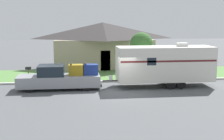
% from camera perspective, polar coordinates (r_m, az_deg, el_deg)
% --- Properties ---
extents(ground_plane, '(120.00, 120.00, 0.00)m').
position_cam_1_polar(ground_plane, '(22.96, 1.43, -4.05)').
color(ground_plane, '#515456').
extents(curb_strip, '(80.00, 0.30, 0.14)m').
position_cam_1_polar(curb_strip, '(26.58, 0.28, -2.05)').
color(curb_strip, beige).
rests_on(curb_strip, ground_plane).
extents(lawn_strip, '(80.00, 7.00, 0.03)m').
position_cam_1_polar(lawn_strip, '(30.15, -0.57, -0.79)').
color(lawn_strip, '#568442').
rests_on(lawn_strip, ground_plane).
extents(house_across_street, '(11.31, 6.65, 4.94)m').
position_cam_1_polar(house_across_street, '(34.94, -1.69, 4.80)').
color(house_across_street, gray).
rests_on(house_across_street, ground_plane).
extents(pickup_truck, '(6.32, 2.07, 1.99)m').
position_cam_1_polar(pickup_truck, '(24.09, -9.47, -1.43)').
color(pickup_truck, black).
rests_on(pickup_truck, ground_plane).
extents(travel_trailer, '(8.70, 2.41, 3.46)m').
position_cam_1_polar(travel_trailer, '(24.90, 9.64, 1.17)').
color(travel_trailer, black).
rests_on(travel_trailer, ground_plane).
extents(mailbox, '(0.48, 0.20, 1.30)m').
position_cam_1_polar(mailbox, '(27.37, -15.06, -0.07)').
color(mailbox, brown).
rests_on(mailbox, ground_plane).
extents(tree_in_yard, '(2.11, 2.11, 4.10)m').
position_cam_1_polar(tree_in_yard, '(29.18, 5.38, 4.77)').
color(tree_in_yard, brown).
rests_on(tree_in_yard, ground_plane).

